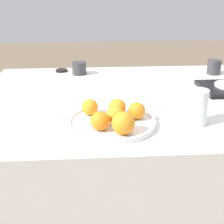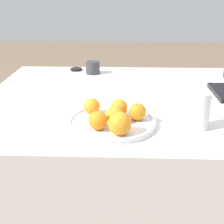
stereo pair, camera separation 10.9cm
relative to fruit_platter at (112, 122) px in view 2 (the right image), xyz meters
name	(u,v)px [view 2 (the right image)]	position (x,y,z in m)	size (l,w,h in m)	color
table	(143,169)	(0.14, 0.31, -0.39)	(1.45, 1.07, 0.75)	silver
fruit_platter	(112,122)	(0.00, 0.00, 0.00)	(0.31, 0.31, 0.02)	silver
orange_0	(98,120)	(-0.04, -0.07, 0.04)	(0.06, 0.06, 0.06)	orange
orange_1	(119,108)	(0.02, 0.05, 0.04)	(0.06, 0.06, 0.06)	orange
orange_2	(115,115)	(0.01, -0.02, 0.04)	(0.06, 0.06, 0.06)	orange
orange_3	(137,112)	(0.09, 0.02, 0.03)	(0.06, 0.06, 0.06)	orange
orange_4	(92,106)	(-0.08, 0.07, 0.03)	(0.06, 0.06, 0.06)	orange
orange_5	(120,124)	(0.03, -0.10, 0.04)	(0.08, 0.08, 0.08)	orange
water_glass	(200,111)	(0.30, -0.01, 0.05)	(0.07, 0.07, 0.13)	silver
cup_1	(93,68)	(-0.13, 0.69, 0.02)	(0.08, 0.08, 0.07)	#333338
soy_dish	(76,69)	(-0.24, 0.76, 0.00)	(0.07, 0.07, 0.01)	black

